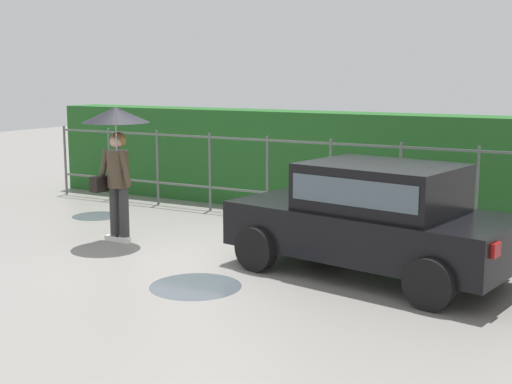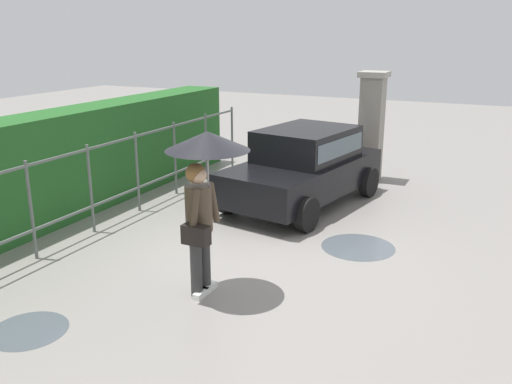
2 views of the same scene
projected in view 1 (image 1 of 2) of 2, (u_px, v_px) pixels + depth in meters
ground_plane at (197, 253)px, 10.27m from camera, size 40.00×40.00×0.00m
car at (374, 215)px, 9.07m from camera, size 3.94×2.36×1.48m
pedestrian at (116, 140)px, 10.71m from camera, size 1.04×1.04×2.11m
fence_section at (267, 173)px, 12.77m from camera, size 10.06×0.05×1.50m
hedge_row at (293, 160)px, 13.68m from camera, size 11.01×0.90×1.90m
puddle_near at (196, 286)px, 8.68m from camera, size 1.15×1.15×0.00m
puddle_far at (96, 216)px, 12.96m from camera, size 0.88×0.88×0.00m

